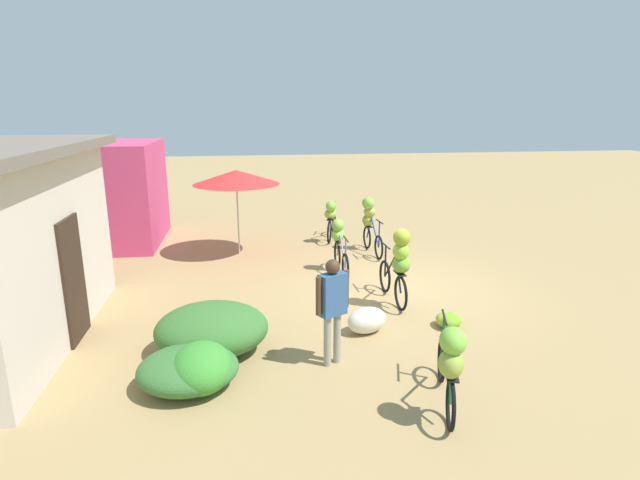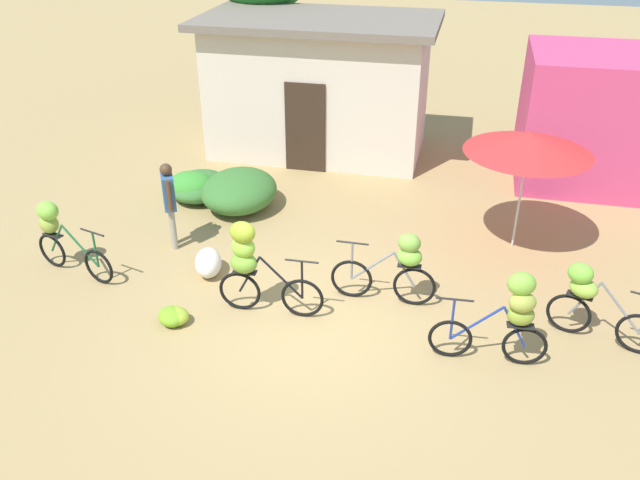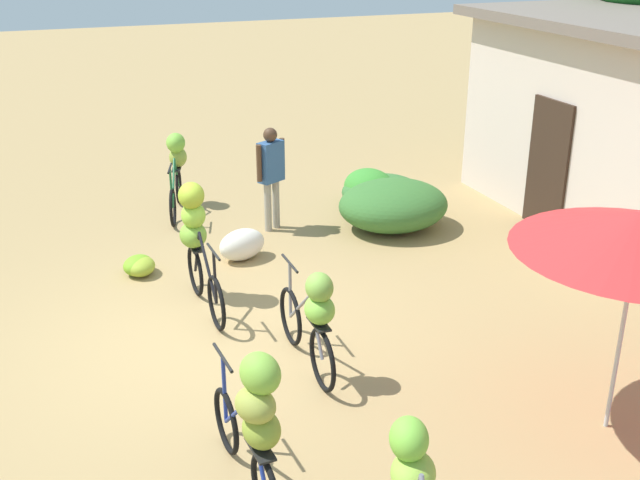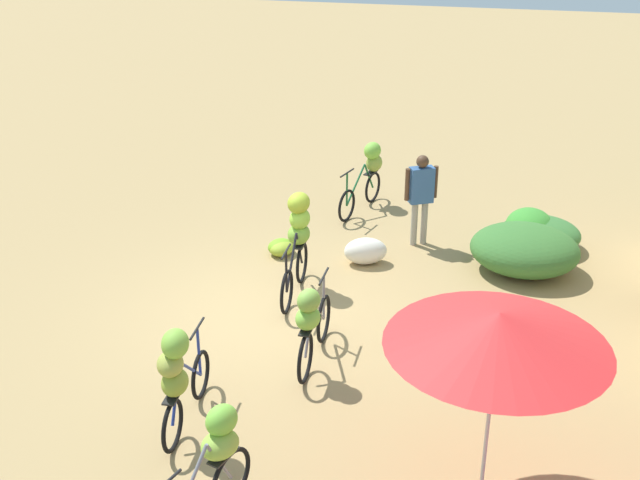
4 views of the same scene
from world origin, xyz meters
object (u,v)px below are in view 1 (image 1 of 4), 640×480
Objects in this scene: bicycle_leftmost at (450,362)px; produce_sack at (367,320)px; shop_pink at (106,194)px; market_umbrella at (236,177)px; bicycle_near_pile at (399,261)px; bicycle_rightmost at (331,217)px; bicycle_by_shop at (370,220)px; banana_pile_on_ground at (449,320)px; bicycle_center_loaded at (339,243)px; person_vendor at (333,301)px.

bicycle_leftmost is 2.52m from produce_sack.
shop_pink reaches higher than market_umbrella.
bicycle_rightmost is at bearing 5.25° from bicycle_near_pile.
bicycle_by_shop is at bearing -105.46° from shop_pink.
bicycle_by_shop reaches higher than banana_pile_on_ground.
shop_pink is 6.83m from bicycle_center_loaded.
bicycle_by_shop is 2.28× the size of produce_sack.
shop_pink is 1.96× the size of bicycle_leftmost.
shop_pink is at bearing 64.37° from market_umbrella.
shop_pink is 2.09× the size of bicycle_rightmost.
bicycle_leftmost reaches higher than bicycle_center_loaded.
person_vendor is at bearing 141.68° from bicycle_near_pile.
produce_sack is at bearing -139.68° from shop_pink.
bicycle_rightmost is (2.77, -0.28, -0.01)m from bicycle_center_loaded.
bicycle_by_shop is 1.00× the size of person_vendor.
bicycle_rightmost is at bearing 9.87° from banana_pile_on_ground.
person_vendor is at bearing 161.06° from bicycle_by_shop.
bicycle_rightmost is (0.93, -2.54, -1.29)m from market_umbrella.
produce_sack reaches higher than banana_pile_on_ground.
banana_pile_on_ground is at bearing -177.45° from bicycle_by_shop.
bicycle_rightmost is at bearing -69.94° from market_umbrella.
bicycle_center_loaded is 2.35× the size of produce_sack.
person_vendor is at bearing 113.45° from banana_pile_on_ground.
bicycle_rightmost is (-0.78, -6.09, -0.69)m from shop_pink.
bicycle_rightmost is at bearing -9.52° from person_vendor.
person_vendor is (-7.65, -4.94, -0.39)m from shop_pink.
bicycle_center_loaded is 2.78m from bicycle_rightmost.
bicycle_near_pile reaches higher than bicycle_by_shop.
produce_sack is at bearing 141.63° from bicycle_near_pile.
bicycle_near_pile reaches higher than produce_sack.
bicycle_center_loaded reaches higher than bicycle_rightmost.
person_vendor reaches higher than banana_pile_on_ground.
bicycle_leftmost is 3.54m from bicycle_near_pile.
person_vendor is (-2.02, 1.60, 0.09)m from bicycle_near_pile.
market_umbrella is 3.67× the size of banana_pile_on_ground.
produce_sack is at bearing 9.46° from bicycle_leftmost.
market_umbrella reaches higher than banana_pile_on_ground.
bicycle_near_pile is 1.07× the size of bicycle_rightmost.
bicycle_center_loaded is at bearing 22.61° from banana_pile_on_ground.
market_umbrella reaches higher than produce_sack.
market_umbrella reaches higher than bicycle_near_pile.
bicycle_leftmost reaches higher than bicycle_rightmost.
banana_pile_on_ground is (-5.93, -1.03, -0.56)m from bicycle_rightmost.
shop_pink is at bearing 46.72° from banana_pile_on_ground.
bicycle_leftmost is at bearing -146.31° from shop_pink.
bicycle_leftmost is at bearing -142.12° from person_vendor.
bicycle_by_shop is 4.98m from produce_sack.
bicycle_near_pile is (3.51, -0.44, 0.16)m from bicycle_leftmost.
bicycle_by_shop is (-1.91, -6.91, -0.55)m from shop_pink.
bicycle_near_pile is 1.52m from produce_sack.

